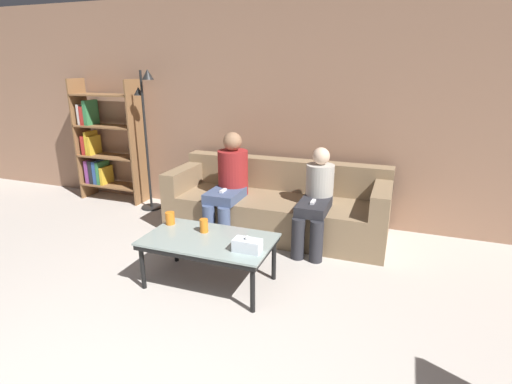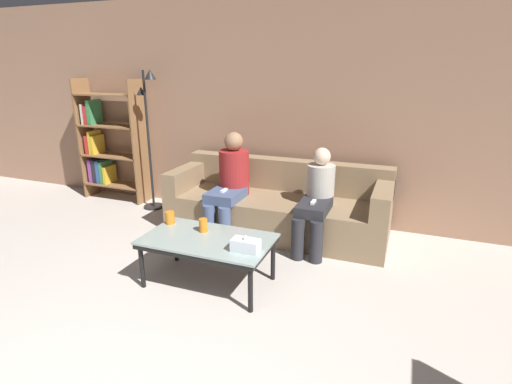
{
  "view_description": "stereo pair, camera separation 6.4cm",
  "coord_description": "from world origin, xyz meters",
  "px_view_note": "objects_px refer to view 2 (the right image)",
  "views": [
    {
      "loc": [
        1.25,
        -0.84,
        1.82
      ],
      "look_at": [
        0.0,
        2.54,
        0.67
      ],
      "focal_mm": 28.0,
      "sensor_mm": 36.0,
      "label": 1
    },
    {
      "loc": [
        1.31,
        -0.81,
        1.82
      ],
      "look_at": [
        0.0,
        2.54,
        0.67
      ],
      "focal_mm": 28.0,
      "sensor_mm": 36.0,
      "label": 2
    }
  ],
  "objects_px": {
    "cup_near_right": "(203,225)",
    "seated_person_mid_left": "(317,198)",
    "bookshelf": "(106,145)",
    "seated_person_left_end": "(230,181)",
    "couch": "(278,206)",
    "standing_lamp": "(149,126)",
    "coffee_table": "(208,242)",
    "cup_near_left": "(170,218)",
    "tissue_box": "(246,245)"
  },
  "relations": [
    {
      "from": "cup_near_left",
      "to": "seated_person_left_end",
      "type": "xyz_separation_m",
      "value": [
        0.17,
        0.95,
        0.11
      ]
    },
    {
      "from": "couch",
      "to": "cup_near_right",
      "type": "height_order",
      "value": "couch"
    },
    {
      "from": "coffee_table",
      "to": "seated_person_left_end",
      "type": "xyz_separation_m",
      "value": [
        -0.3,
        1.11,
        0.21
      ]
    },
    {
      "from": "cup_near_right",
      "to": "seated_person_mid_left",
      "type": "bearing_deg",
      "value": 51.02
    },
    {
      "from": "couch",
      "to": "standing_lamp",
      "type": "bearing_deg",
      "value": 175.44
    },
    {
      "from": "seated_person_mid_left",
      "to": "tissue_box",
      "type": "bearing_deg",
      "value": -103.61
    },
    {
      "from": "bookshelf",
      "to": "seated_person_mid_left",
      "type": "xyz_separation_m",
      "value": [
        3.1,
        -0.54,
        -0.22
      ]
    },
    {
      "from": "seated_person_mid_left",
      "to": "couch",
      "type": "bearing_deg",
      "value": 152.74
    },
    {
      "from": "coffee_table",
      "to": "cup_near_right",
      "type": "bearing_deg",
      "value": 132.18
    },
    {
      "from": "coffee_table",
      "to": "tissue_box",
      "type": "xyz_separation_m",
      "value": [
        0.39,
        -0.11,
        0.09
      ]
    },
    {
      "from": "bookshelf",
      "to": "seated_person_left_end",
      "type": "height_order",
      "value": "bookshelf"
    },
    {
      "from": "cup_near_right",
      "to": "seated_person_mid_left",
      "type": "distance_m",
      "value": 1.24
    },
    {
      "from": "cup_near_right",
      "to": "standing_lamp",
      "type": "distance_m",
      "value": 2.09
    },
    {
      "from": "cup_near_left",
      "to": "seated_person_left_end",
      "type": "relative_size",
      "value": 0.1
    },
    {
      "from": "cup_near_right",
      "to": "seated_person_left_end",
      "type": "distance_m",
      "value": 1.03
    },
    {
      "from": "coffee_table",
      "to": "standing_lamp",
      "type": "bearing_deg",
      "value": 137.14
    },
    {
      "from": "cup_near_left",
      "to": "tissue_box",
      "type": "bearing_deg",
      "value": -17.61
    },
    {
      "from": "cup_near_left",
      "to": "couch",
      "type": "bearing_deg",
      "value": 60.34
    },
    {
      "from": "tissue_box",
      "to": "seated_person_mid_left",
      "type": "bearing_deg",
      "value": 76.39
    },
    {
      "from": "couch",
      "to": "cup_near_left",
      "type": "xyz_separation_m",
      "value": [
        -0.66,
        -1.16,
        0.19
      ]
    },
    {
      "from": "tissue_box",
      "to": "bookshelf",
      "type": "xyz_separation_m",
      "value": [
        -2.82,
        1.72,
        0.28
      ]
    },
    {
      "from": "bookshelf",
      "to": "standing_lamp",
      "type": "xyz_separation_m",
      "value": [
        0.84,
        -0.14,
        0.33
      ]
    },
    {
      "from": "couch",
      "to": "bookshelf",
      "type": "relative_size",
      "value": 1.47
    },
    {
      "from": "seated_person_mid_left",
      "to": "bookshelf",
      "type": "bearing_deg",
      "value": 170.2
    },
    {
      "from": "tissue_box",
      "to": "standing_lamp",
      "type": "distance_m",
      "value": 2.59
    },
    {
      "from": "cup_near_right",
      "to": "seated_person_mid_left",
      "type": "relative_size",
      "value": 0.12
    },
    {
      "from": "tissue_box",
      "to": "standing_lamp",
      "type": "xyz_separation_m",
      "value": [
        -1.97,
        1.58,
        0.61
      ]
    },
    {
      "from": "couch",
      "to": "cup_near_right",
      "type": "distance_m",
      "value": 1.26
    },
    {
      "from": "standing_lamp",
      "to": "tissue_box",
      "type": "bearing_deg",
      "value": -38.64
    },
    {
      "from": "cup_near_right",
      "to": "standing_lamp",
      "type": "bearing_deg",
      "value": 137.5
    },
    {
      "from": "standing_lamp",
      "to": "seated_person_mid_left",
      "type": "distance_m",
      "value": 2.36
    },
    {
      "from": "cup_near_left",
      "to": "standing_lamp",
      "type": "bearing_deg",
      "value": 130.36
    },
    {
      "from": "couch",
      "to": "coffee_table",
      "type": "xyz_separation_m",
      "value": [
        -0.19,
        -1.32,
        0.1
      ]
    },
    {
      "from": "tissue_box",
      "to": "standing_lamp",
      "type": "relative_size",
      "value": 0.12
    },
    {
      "from": "coffee_table",
      "to": "bookshelf",
      "type": "height_order",
      "value": "bookshelf"
    },
    {
      "from": "coffee_table",
      "to": "cup_near_right",
      "type": "relative_size",
      "value": 9.21
    },
    {
      "from": "couch",
      "to": "seated_person_mid_left",
      "type": "distance_m",
      "value": 0.6
    },
    {
      "from": "standing_lamp",
      "to": "seated_person_mid_left",
      "type": "height_order",
      "value": "standing_lamp"
    },
    {
      "from": "couch",
      "to": "seated_person_left_end",
      "type": "height_order",
      "value": "seated_person_left_end"
    },
    {
      "from": "cup_near_right",
      "to": "tissue_box",
      "type": "bearing_deg",
      "value": -24.1
    },
    {
      "from": "bookshelf",
      "to": "coffee_table",
      "type": "bearing_deg",
      "value": -33.53
    },
    {
      "from": "coffee_table",
      "to": "standing_lamp",
      "type": "distance_m",
      "value": 2.26
    },
    {
      "from": "couch",
      "to": "seated_person_left_end",
      "type": "distance_m",
      "value": 0.61
    },
    {
      "from": "cup_near_right",
      "to": "seated_person_mid_left",
      "type": "height_order",
      "value": "seated_person_mid_left"
    },
    {
      "from": "bookshelf",
      "to": "seated_person_mid_left",
      "type": "height_order",
      "value": "bookshelf"
    },
    {
      "from": "seated_person_mid_left",
      "to": "cup_near_left",
      "type": "bearing_deg",
      "value": -141.78
    },
    {
      "from": "couch",
      "to": "cup_near_right",
      "type": "xyz_separation_m",
      "value": [
        -0.29,
        -1.21,
        0.2
      ]
    },
    {
      "from": "coffee_table",
      "to": "seated_person_mid_left",
      "type": "bearing_deg",
      "value": 57.49
    },
    {
      "from": "cup_near_right",
      "to": "bookshelf",
      "type": "distance_m",
      "value": 2.78
    },
    {
      "from": "couch",
      "to": "cup_near_left",
      "type": "relative_size",
      "value": 21.25
    }
  ]
}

